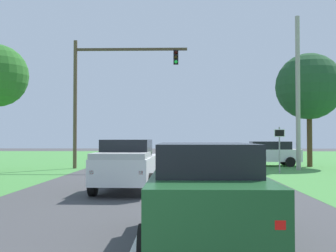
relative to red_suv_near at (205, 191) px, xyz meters
The scene contains 8 objects.
ground_plane 8.01m from the red_suv_near, 99.29° to the left, with size 120.00×120.00×0.00m, color #424244.
red_suv_near is the anchor object (origin of this frame).
pickup_truck_lead 8.30m from the red_suv_near, 107.04° to the left, with size 2.31×5.18×1.94m.
traffic_light 20.40m from the red_suv_near, 105.83° to the left, with size 7.45×0.40×8.38m.
keep_moving_sign 16.72m from the red_suv_near, 71.79° to the left, with size 0.60×0.09×2.62m.
oak_tree_right 23.19m from the red_suv_near, 67.93° to the left, with size 4.57×4.57×7.83m.
crossing_suv_far 22.62m from the red_suv_near, 75.05° to the left, with size 4.57×2.28×1.73m.
utility_pole_right 19.75m from the red_suv_near, 69.07° to the left, with size 0.28×0.28×9.59m, color #9E998E.
Camera 1 is at (0.78, -3.30, 2.02)m, focal length 44.46 mm.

